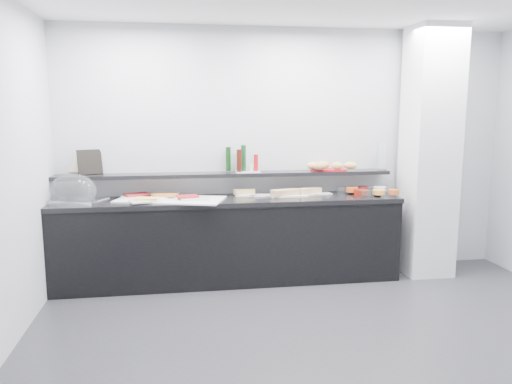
{
  "coord_description": "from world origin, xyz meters",
  "views": [
    {
      "loc": [
        -1.21,
        -3.44,
        1.8
      ],
      "look_at": [
        -0.45,
        1.45,
        1.0
      ],
      "focal_mm": 35.0,
      "sensor_mm": 36.0,
      "label": 1
    }
  ],
  "objects": [
    {
      "name": "food_salmon",
      "position": [
        -1.36,
        1.79,
        0.94
      ],
      "size": [
        0.29,
        0.24,
        0.02
      ],
      "primitive_type": "cube",
      "rotation": [
        0.0,
        0.0,
        -0.41
      ],
      "color": "orange",
      "rests_on": "platter_salmon"
    },
    {
      "name": "bread_tray",
      "position": [
        0.43,
        1.91,
        1.16
      ],
      "size": [
        0.41,
        0.31,
        0.02
      ],
      "primitive_type": "cube",
      "rotation": [
        0.0,
        0.0,
        -0.12
      ],
      "color": "maroon",
      "rests_on": "wall_shelf"
    },
    {
      "name": "condiment_tray",
      "position": [
        -0.47,
        1.86,
        1.16
      ],
      "size": [
        0.26,
        0.16,
        0.01
      ],
      "primitive_type": "cube",
      "rotation": [
        0.0,
        0.0,
        -0.02
      ],
      "color": "silver",
      "rests_on": "wall_shelf"
    },
    {
      "name": "cloche_dome",
      "position": [
        -2.25,
        1.66,
        1.03
      ],
      "size": [
        0.52,
        0.4,
        0.34
      ],
      "primitive_type": "ellipsoid",
      "rotation": [
        0.0,
        0.0,
        -0.21
      ],
      "color": "silver",
      "rests_on": "cloche_base"
    },
    {
      "name": "platter_meat_a",
      "position": [
        -1.64,
        1.83,
        0.92
      ],
      "size": [
        0.37,
        0.27,
        0.01
      ],
      "primitive_type": "cube",
      "rotation": [
        0.0,
        0.0,
        0.13
      ],
      "color": "white",
      "rests_on": "linen_runner"
    },
    {
      "name": "platter_salmon",
      "position": [
        -1.43,
        1.79,
        0.92
      ],
      "size": [
        0.35,
        0.27,
        0.01
      ],
      "primitive_type": "cube",
      "rotation": [
        0.0,
        0.0,
        0.24
      ],
      "color": "white",
      "rests_on": "linen_runner"
    },
    {
      "name": "fill_glass_fruit",
      "position": [
        0.67,
        1.77,
        0.95
      ],
      "size": [
        0.17,
        0.17,
        0.05
      ],
      "primitive_type": "cylinder",
      "rotation": [
        0.0,
        0.0,
        -0.31
      ],
      "color": "#C94D1B",
      "rests_on": "bowl_glass_fruit"
    },
    {
      "name": "sandwich_food_right",
      "position": [
        0.19,
        1.79,
        0.94
      ],
      "size": [
        0.29,
        0.2,
        0.06
      ],
      "primitive_type": "cube",
      "rotation": [
        0.0,
        0.0,
        0.41
      ],
      "color": "tan",
      "rests_on": "sandwich_plate_right"
    },
    {
      "name": "bread_roll_midw",
      "position": [
        0.25,
        1.86,
        1.21
      ],
      "size": [
        0.17,
        0.14,
        0.08
      ],
      "primitive_type": "ellipsoid",
      "rotation": [
        0.0,
        0.0,
        -0.37
      ],
      "color": "tan",
      "rests_on": "bread_tray"
    },
    {
      "name": "shaker_salt",
      "position": [
        -0.45,
        1.89,
        1.2
      ],
      "size": [
        0.03,
        0.03,
        0.07
      ],
      "primitive_type": "cylinder",
      "rotation": [
        0.0,
        0.0,
        0.15
      ],
      "color": "silver",
      "rests_on": "condiment_tray"
    },
    {
      "name": "column",
      "position": [
        1.5,
        1.65,
        1.35
      ],
      "size": [
        0.5,
        0.5,
        2.7
      ],
      "primitive_type": "cube",
      "color": "silver",
      "rests_on": "ground"
    },
    {
      "name": "buffet_cabinet",
      "position": [
        -0.7,
        1.7,
        0.42
      ],
      "size": [
        3.6,
        0.6,
        0.85
      ],
      "primitive_type": "cube",
      "color": "black",
      "rests_on": "ground"
    },
    {
      "name": "bowl_black_jam",
      "position": [
        0.67,
        1.82,
        0.94
      ],
      "size": [
        0.15,
        0.15,
        0.07
      ],
      "primitive_type": "cylinder",
      "rotation": [
        0.0,
        0.0,
        -0.26
      ],
      "color": "black",
      "rests_on": "counter_top"
    },
    {
      "name": "print_art",
      "position": [
        -2.28,
        1.99,
        1.28
      ],
      "size": [
        0.16,
        0.11,
        0.22
      ],
      "primitive_type": "cube",
      "rotation": [
        -0.21,
        0.0,
        -0.43
      ],
      "color": "beige",
      "rests_on": "framed_print"
    },
    {
      "name": "bowl_glass_cream",
      "position": [
        0.86,
        1.82,
        0.94
      ],
      "size": [
        0.2,
        0.2,
        0.07
      ],
      "primitive_type": "cylinder",
      "rotation": [
        0.0,
        0.0,
        -0.07
      ],
      "color": "white",
      "rests_on": "counter_top"
    },
    {
      "name": "bread_roll_s",
      "position": [
        0.51,
        1.81,
        1.21
      ],
      "size": [
        0.14,
        0.11,
        0.08
      ],
      "primitive_type": "ellipsoid",
      "rotation": [
        0.0,
        0.0,
        -0.27
      ],
      "color": "gold",
      "rests_on": "bread_tray"
    },
    {
      "name": "bowl_black_fruit",
      "position": [
        0.89,
        1.62,
        0.94
      ],
      "size": [
        0.14,
        0.14,
        0.07
      ],
      "primitive_type": "cylinder",
      "rotation": [
        0.0,
        0.0,
        -0.42
      ],
      "color": "black",
      "rests_on": "counter_top"
    },
    {
      "name": "framed_print",
      "position": [
        -2.13,
        1.94,
        1.28
      ],
      "size": [
        0.26,
        0.17,
        0.26
      ],
      "primitive_type": "cube",
      "rotation": [
        -0.21,
        0.0,
        0.43
      ],
      "color": "black",
      "rests_on": "wall_shelf"
    },
    {
      "name": "bottle_green_a",
      "position": [
        -0.68,
        1.94,
        1.29
      ],
      "size": [
        0.06,
        0.06,
        0.26
      ],
      "primitive_type": "cylinder",
      "rotation": [
        0.0,
        0.0,
        0.23
      ],
      "color": "black",
      "rests_on": "condiment_tray"
    },
    {
      "name": "platter_cheese",
      "position": [
        -1.55,
        1.55,
        0.92
      ],
      "size": [
        0.33,
        0.27,
        0.01
      ],
      "primitive_type": "cube",
      "rotation": [
        0.0,
        0.0,
        0.3
      ],
      "color": "silver",
      "rests_on": "linen_runner"
    },
    {
      "name": "bowl_red_jam",
      "position": [
        0.72,
        1.62,
        0.94
      ],
      "size": [
        0.16,
        0.16,
        0.07
      ],
      "primitive_type": "cylinder",
      "rotation": [
        0.0,
        0.0,
        0.17
      ],
      "color": "maroon",
      "rests_on": "counter_top"
    },
    {
      "name": "bottle_hot",
      "position": [
        -0.39,
        1.87,
        1.25
      ],
      "size": [
        0.06,
        0.06,
        0.18
      ],
      "primitive_type": "cylinder",
      "rotation": [
        0.0,
        0.0,
        -0.43
      ],
      "color": "#AD0C14",
      "rests_on": "condiment_tray"
    },
    {
      "name": "tongs_mid",
      "position": [
        -0.24,
        1.65,
        0.92
      ],
      "size": [
        0.16,
        0.05,
        0.01
      ],
      "primitive_type": "cylinder",
      "rotation": [
        0.0,
        1.57,
        0.25
      ],
      "color": "silver",
      "rests_on": "sandwich_plate_mid"
    },
    {
      "name": "bottle_brown",
      "position": [
        -0.57,
        1.83,
        1.28
      ],
      "size": [
        0.08,
        0.08,
        0.24
      ],
      "primitive_type": "cylinder",
      "rotation": [
        0.0,
        0.0,
        0.38
      ],
      "color": "#38110A",
      "rests_on": "condiment_tray"
    },
    {
      "name": "platter_meat_b",
      "position": [
        -1.05,
        1.59,
        0.92
      ],
      "size": [
        0.29,
        0.2,
        0.01
      ],
      "primitive_type": "cube",
      "rotation": [
        0.0,
        0.0,
        -0.04
      ],
      "color": "white",
      "rests_on": "linen_runner"
    },
    {
      "name": "food_meat_b",
      "position": [
        -1.13,
        1.64,
        0.94
      ],
      "size": [
        0.23,
        0.18,
        0.02
      ],
      "primitive_type": "cube",
      "rotation": [
        0.0,
        0.0,
        0.26
      ],
      "color": "maroon",
      "rests_on": "platter_meat_b"
    },
    {
      "name": "linen_runner",
      "position": [
        -1.3,
        1.68,
        0.91
      ],
      "size": [
        1.18,
        0.8,
        0.01
      ],
      "primitive_type": "cube",
      "rotation": [
        0.0,
        0.0,
        -0.3
      ],
      "color": "silver",
      "rests_on": "counter_top"
    },
    {
      "name": "bowl_glass_fruit",
      "position": [
        0.59,
        1.82,
        0.94
      ],
      "size": [
        0.18,
        0.18,
        0.07
      ],
      "primitive_type": "cylinder",
      "rotation": [
        0.0,
        0.0,
        0.21
      ],
      "color": "silver",
      "rests_on": "counter_top"
    },
    {
      "name": "food_meat_a",
      "position": [
        -1.65,
        1.84,
        0.94
      ],
      "size": [
        0.28,
        0.24,
        0.02
      ],
      "primitive_type": "cube",
      "rotation": [
        0.0,
        0.0,
        0.4
      ],
      "color": "maroon",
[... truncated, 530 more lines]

